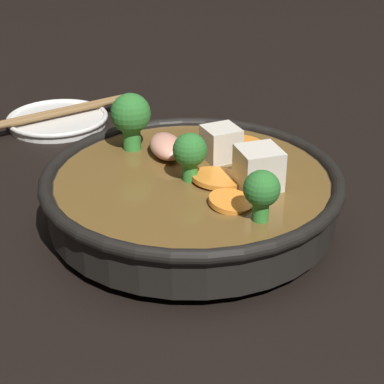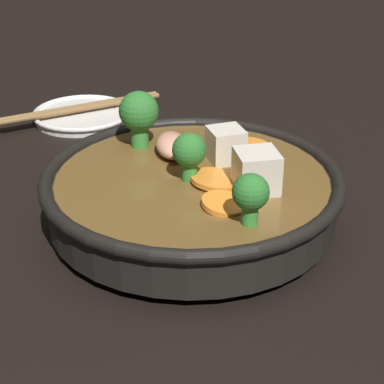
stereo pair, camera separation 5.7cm
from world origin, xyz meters
The scene contains 4 objects.
ground_plane centered at (0.00, 0.00, 0.00)m, with size 3.00×3.00×0.00m, color black.
stirfry_bowl centered at (0.00, 0.00, 0.04)m, with size 0.27×0.27×0.10m.
side_saucer centered at (0.18, 0.23, 0.01)m, with size 0.12×0.12×0.01m.
chopsticks_pair centered at (0.18, 0.23, 0.02)m, with size 0.18×0.14×0.01m.
Camera 1 is at (-0.48, -0.15, 0.30)m, focal length 60.00 mm.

